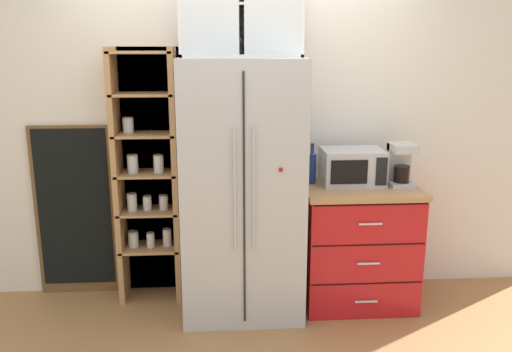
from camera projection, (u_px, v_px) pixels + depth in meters
ground_plane at (243, 305)px, 3.96m from camera, size 10.62×10.62×0.00m
wall_back_cream at (239, 128)px, 4.04m from camera, size 4.92×0.10×2.55m
refrigerator at (242, 189)px, 3.74m from camera, size 0.84×0.73×1.82m
pantry_shelf_column at (148, 174)px, 3.95m from camera, size 0.50×0.32×1.88m
counter_cabinet at (357, 244)px, 3.95m from camera, size 0.83×0.65×0.90m
microwave at (352, 167)px, 3.86m from camera, size 0.44×0.33×0.26m
coffee_maker at (400, 164)px, 3.83m from camera, size 0.17×0.20×0.31m
mug_cream at (358, 178)px, 3.89m from camera, size 0.12×0.08×0.09m
mug_red at (361, 180)px, 3.81m from camera, size 0.12×0.08×0.09m
bottle_cobalt at (312, 166)px, 3.89m from camera, size 0.06×0.06×0.30m
upper_cabinet at (240, 6)px, 3.49m from camera, size 0.80×0.32×0.67m
chalkboard_menu at (75, 211)px, 4.04m from camera, size 0.60×0.04×1.32m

